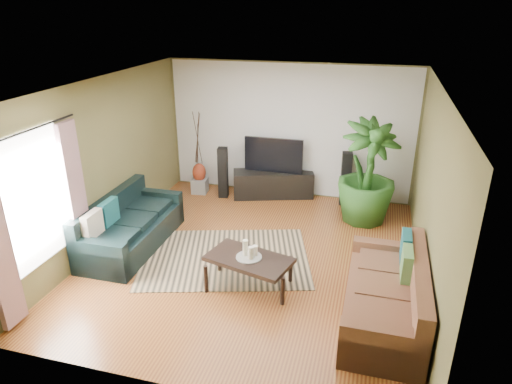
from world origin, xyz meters
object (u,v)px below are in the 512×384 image
(coffee_table, at_px, (249,272))
(sofa_right, at_px, (385,291))
(tv_stand, at_px, (273,184))
(side_table, at_px, (148,207))
(vase, at_px, (199,172))
(sofa_left, at_px, (131,223))
(television, at_px, (274,155))
(speaker_right, at_px, (346,179))
(speaker_left, at_px, (223,173))
(potted_plant, at_px, (367,172))
(pedestal, at_px, (200,186))

(coffee_table, bearing_deg, sofa_right, 7.62)
(tv_stand, bearing_deg, side_table, -157.84)
(tv_stand, distance_m, vase, 1.57)
(side_table, bearing_deg, sofa_left, -76.58)
(television, bearing_deg, speaker_right, 0.00)
(coffee_table, height_order, speaker_right, speaker_right)
(speaker_left, distance_m, potted_plant, 2.91)
(sofa_right, bearing_deg, tv_stand, -146.92)
(sofa_left, bearing_deg, side_table, 13.03)
(potted_plant, bearing_deg, pedestal, 172.47)
(tv_stand, bearing_deg, vase, 170.26)
(pedestal, bearing_deg, sofa_right, -41.00)
(pedestal, relative_size, vase, 0.78)
(pedestal, bearing_deg, television, 7.91)
(television, distance_m, pedestal, 1.72)
(speaker_right, height_order, side_table, speaker_right)
(coffee_table, height_order, speaker_left, speaker_left)
(vase, relative_size, side_table, 0.84)
(sofa_left, distance_m, television, 3.21)
(sofa_right, xyz_separation_m, tv_stand, (-2.26, 3.52, -0.15))
(television, relative_size, vase, 3.02)
(television, bearing_deg, tv_stand, 180.00)
(side_table, bearing_deg, potted_plant, 14.48)
(sofa_right, height_order, tv_stand, sofa_right)
(coffee_table, bearing_deg, pedestal, 137.62)
(potted_plant, height_order, vase, potted_plant)
(pedestal, distance_m, side_table, 1.52)
(television, height_order, speaker_right, television)
(pedestal, bearing_deg, side_table, -107.33)
(sofa_left, height_order, pedestal, sofa_left)
(television, xyz_separation_m, potted_plant, (1.87, -0.67, 0.05))
(potted_plant, height_order, side_table, potted_plant)
(sofa_left, distance_m, pedestal, 2.45)
(speaker_left, bearing_deg, television, 5.78)
(sofa_right, relative_size, speaker_left, 1.99)
(potted_plant, bearing_deg, side_table, -165.52)
(sofa_right, xyz_separation_m, speaker_right, (-0.79, 3.52, 0.11))
(pedestal, bearing_deg, speaker_left, -7.71)
(sofa_right, relative_size, speaker_right, 1.95)
(speaker_right, bearing_deg, potted_plant, -67.28)
(speaker_right, relative_size, vase, 2.71)
(tv_stand, xyz_separation_m, television, (0.00, 0.00, 0.62))
(speaker_right, bearing_deg, television, 171.49)
(side_table, bearing_deg, tv_stand, 39.82)
(tv_stand, bearing_deg, sofa_right, -74.98)
(tv_stand, bearing_deg, television, -17.65)
(television, height_order, speaker_left, television)
(coffee_table, bearing_deg, vase, 137.62)
(tv_stand, relative_size, speaker_left, 1.55)
(sofa_left, bearing_deg, television, -34.06)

